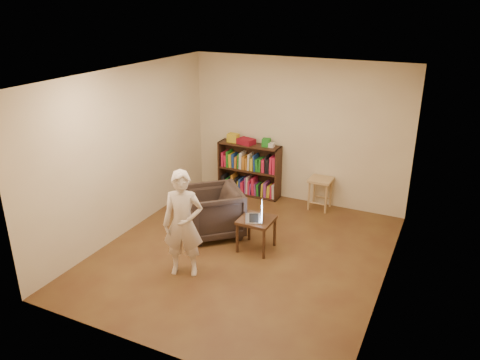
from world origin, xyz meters
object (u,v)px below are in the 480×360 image
at_px(stool, 321,185).
at_px(person, 183,224).
at_px(bookshelf, 250,172).
at_px(armchair, 214,212).
at_px(laptop, 257,215).
at_px(side_table, 256,224).

bearing_deg(stool, person, -110.33).
distance_m(bookshelf, armchair, 1.74).
bearing_deg(laptop, bookshelf, -176.99).
distance_m(bookshelf, laptop, 2.14).
height_order(laptop, person, person).
relative_size(laptop, person, 0.28).
bearing_deg(bookshelf, laptop, -62.48).
height_order(side_table, laptop, laptop).
xyz_separation_m(laptop, person, (-0.63, -1.01, 0.18)).
height_order(bookshelf, stool, bookshelf).
height_order(armchair, side_table, armchair).
distance_m(bookshelf, stool, 1.41).
distance_m(bookshelf, person, 2.94).
height_order(stool, person, person).
bearing_deg(laptop, person, -56.42).
distance_m(stool, laptop, 1.88).
relative_size(bookshelf, stool, 2.11).
bearing_deg(armchair, laptop, 37.05).
height_order(bookshelf, armchair, bookshelf).
bearing_deg(armchair, person, -33.05).
relative_size(side_table, laptop, 1.19).
bearing_deg(person, armchair, 77.70).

